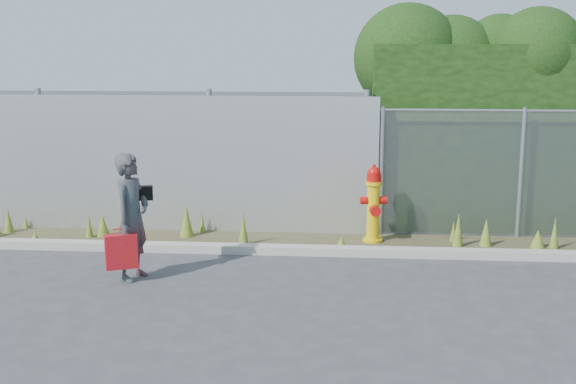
# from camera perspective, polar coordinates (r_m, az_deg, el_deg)

# --- Properties ---
(ground) EXTENTS (80.00, 80.00, 0.00)m
(ground) POSITION_cam_1_polar(r_m,az_deg,el_deg) (8.79, 1.24, -8.24)
(ground) COLOR #39393C
(ground) RESTS_ON ground
(curb) EXTENTS (16.00, 0.22, 0.12)m
(curb) POSITION_cam_1_polar(r_m,az_deg,el_deg) (10.49, 1.81, -4.63)
(curb) COLOR gray
(curb) RESTS_ON ground
(weed_strip) EXTENTS (16.00, 1.29, 0.53)m
(weed_strip) POSITION_cam_1_polar(r_m,az_deg,el_deg) (11.07, 1.20, -3.50)
(weed_strip) COLOR #3F3924
(weed_strip) RESTS_ON ground
(corrugated_fence) EXTENTS (8.50, 0.21, 2.30)m
(corrugated_fence) POSITION_cam_1_polar(r_m,az_deg,el_deg) (12.02, -13.53, 2.21)
(corrugated_fence) COLOR #B5B6BC
(corrugated_fence) RESTS_ON ground
(fire_hydrant) EXTENTS (0.41, 0.36, 1.22)m
(fire_hydrant) POSITION_cam_1_polar(r_m,az_deg,el_deg) (11.05, 6.76, -1.04)
(fire_hydrant) COLOR #DCB50B
(fire_hydrant) RESTS_ON ground
(woman) EXTENTS (0.55, 0.69, 1.64)m
(woman) POSITION_cam_1_polar(r_m,az_deg,el_deg) (9.44, -12.23, -1.93)
(woman) COLOR #0E5C5C
(woman) RESTS_ON ground
(red_tote_bag) EXTENTS (0.40, 0.15, 0.52)m
(red_tote_bag) POSITION_cam_1_polar(r_m,az_deg,el_deg) (9.38, -13.04, -4.59)
(red_tote_bag) COLOR #A61909
(black_shoulder_bag) EXTENTS (0.25, 0.10, 0.19)m
(black_shoulder_bag) POSITION_cam_1_polar(r_m,az_deg,el_deg) (9.58, -11.37, -0.08)
(black_shoulder_bag) COLOR black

